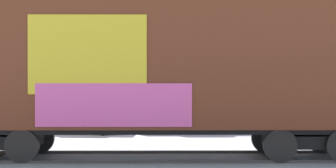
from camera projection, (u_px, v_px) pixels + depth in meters
ground_plane at (157, 158)px, 11.27m from camera, size 260.00×260.00×0.00m
track at (148, 156)px, 11.27m from camera, size 60.02×3.81×0.08m
freight_car at (152, 64)px, 11.25m from camera, size 13.71×3.16×4.86m
flagpole at (222, 5)px, 21.96m from camera, size 1.54×0.83×9.99m
hillside at (153, 59)px, 79.50m from camera, size 159.91×37.56×18.56m
parked_car_white at (74, 115)px, 16.98m from camera, size 4.50×2.30×1.52m
parked_car_blue at (185, 114)px, 17.23m from camera, size 4.42×2.05×1.59m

